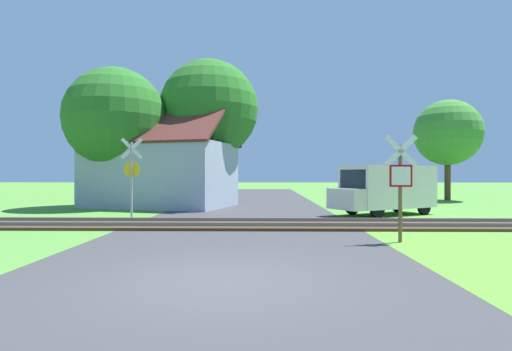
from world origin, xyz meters
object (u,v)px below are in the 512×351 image
object	(u,v)px
tree_left	(115,118)
tree_center	(209,109)
crossing_sign_far	(132,172)
house	(161,172)
mail_truck	(385,188)
tree_far	(448,133)
stop_sign_near	(401,181)

from	to	relation	value
tree_left	tree_center	bearing A→B (deg)	21.70
crossing_sign_far	tree_center	size ratio (longest dim) A/B	0.38
house	mail_truck	world-z (taller)	house
tree_center	tree_far	distance (m)	16.89
house	stop_sign_near	bearing A→B (deg)	-35.72
mail_truck	stop_sign_near	bearing A→B (deg)	137.37
crossing_sign_far	mail_truck	world-z (taller)	crossing_sign_far
crossing_sign_far	mail_truck	bearing A→B (deg)	-0.90
tree_left	tree_far	distance (m)	22.20
stop_sign_near	tree_left	world-z (taller)	tree_left
tree_far	tree_center	bearing A→B (deg)	-165.14
crossing_sign_far	mail_truck	size ratio (longest dim) A/B	0.64
stop_sign_near	mail_truck	bearing A→B (deg)	-98.58
stop_sign_near	crossing_sign_far	size ratio (longest dim) A/B	0.87
tree_center	house	bearing A→B (deg)	-151.10
house	mail_truck	distance (m)	12.27
crossing_sign_far	house	bearing A→B (deg)	83.17
mail_truck	tree_center	bearing A→B (deg)	27.31
crossing_sign_far	tree_far	bearing A→B (deg)	22.53
crossing_sign_far	tree_left	xyz separation A→B (m)	(-2.89, 5.90, 3.01)
stop_sign_near	tree_left	distance (m)	16.78
tree_left	mail_truck	xyz separation A→B (m)	(13.81, -3.95, -3.73)
tree_left	house	bearing A→B (deg)	13.14
mail_truck	house	bearing A→B (deg)	39.63
crossing_sign_far	tree_far	size ratio (longest dim) A/B	0.47
tree_center	tree_left	bearing A→B (deg)	-158.30
tree_center	mail_truck	size ratio (longest dim) A/B	1.69
house	mail_truck	bearing A→B (deg)	-6.42
tree_left	mail_truck	distance (m)	14.84
stop_sign_near	mail_truck	xyz separation A→B (m)	(1.80, 7.29, -0.43)
tree_left	tree_far	xyz separation A→B (m)	(21.28, 6.31, -0.21)
stop_sign_near	tree_left	xyz separation A→B (m)	(-12.01, 11.24, 3.30)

